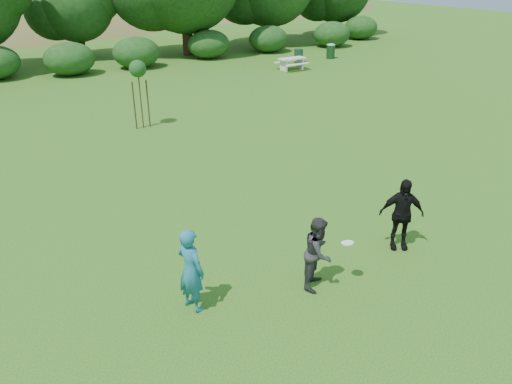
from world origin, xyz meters
The scene contains 9 objects.
ground centered at (0.00, 0.00, 0.00)m, with size 120.00×120.00×0.00m, color #19470C.
player_teal centered at (-2.88, 0.93, 0.93)m, with size 0.68×0.44×1.85m, color #1B657D.
player_grey centered at (-0.21, 0.17, 0.83)m, with size 0.81×0.63×1.66m, color #29292C.
player_black centered at (2.51, 0.33, 0.93)m, with size 1.09×0.45×1.85m, color black.
trash_can_near centered at (15.04, 21.07, 0.45)m, with size 0.60×0.60×0.90m, color #163E27.
frisbee centered at (0.32, -0.14, 1.06)m, with size 0.27×0.27×0.08m.
sapling centered at (0.69, 13.01, 2.42)m, with size 0.70×0.70×2.85m.
picnic_table centered at (13.23, 19.35, 0.52)m, with size 1.80×1.48×0.76m.
trash_can_lidded centered at (17.93, 21.09, 0.54)m, with size 0.60×0.60×1.05m.
Camera 1 is at (-6.29, -6.83, 6.61)m, focal length 35.00 mm.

